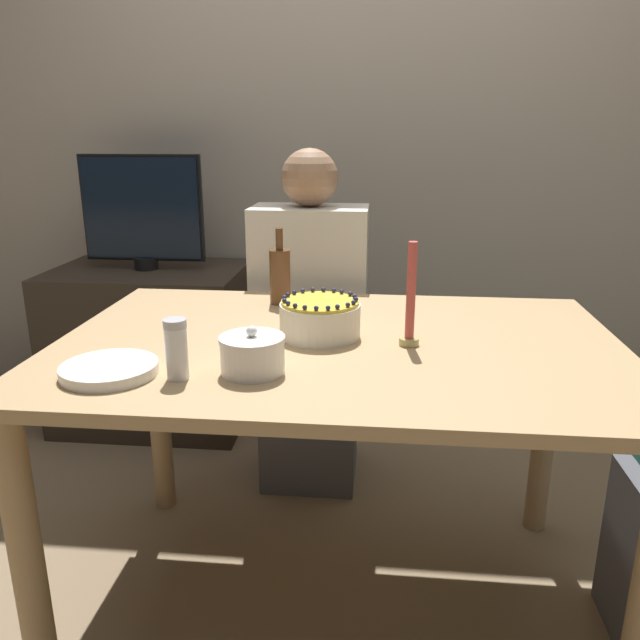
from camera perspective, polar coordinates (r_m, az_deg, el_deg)
The scene contains 12 objects.
ground_plane at distance 1.94m, azimuth 1.47°, elevation -24.01°, with size 12.00×12.00×0.00m, color #8C7556.
wall_behind at distance 2.87m, azimuth 3.91°, elevation 17.41°, with size 8.00×0.05×2.60m.
dining_table at distance 1.59m, azimuth 1.65°, elevation -5.97°, with size 1.40×0.93×0.77m.
cake at distance 1.57m, azimuth -0.00°, elevation 0.15°, with size 0.20×0.20×0.10m.
sugar_bowl at distance 1.34m, azimuth -6.19°, elevation -3.13°, with size 0.14×0.14×0.11m.
sugar_shaker at distance 1.33m, azimuth -12.99°, elevation -2.59°, with size 0.05×0.05×0.13m.
plate_stack at distance 1.41m, azimuth -18.70°, elevation -4.31°, with size 0.21×0.21×0.02m.
candle at distance 1.50m, azimuth 8.28°, elevation 1.39°, with size 0.05×0.05×0.25m.
bottle at distance 1.87m, azimuth -3.68°, elevation 4.12°, with size 0.06×0.06×0.23m.
person_man_blue_shirt at distance 2.27m, azimuth -0.89°, elevation -2.21°, with size 0.40×0.34×1.22m.
side_cabinet at distance 2.89m, azimuth -15.02°, elevation -2.30°, with size 0.82×0.55×0.70m.
tv_monitor at distance 2.76m, azimuth -15.95°, elevation 9.56°, with size 0.52×0.10×0.48m.
Camera 1 is at (0.10, -1.47, 1.27)m, focal length 35.00 mm.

